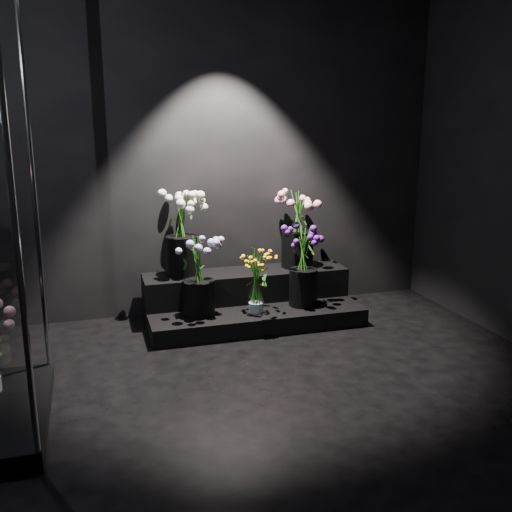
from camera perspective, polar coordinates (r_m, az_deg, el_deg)
name	(u,v)px	position (r m, az deg, el deg)	size (l,w,h in m)	color
floor	(291,415)	(3.40, 3.50, -15.60)	(4.00, 4.00, 0.00)	black
wall_back	(212,150)	(4.91, -4.38, 10.49)	(4.00, 4.00, 0.00)	black
display_riser	(250,300)	(4.85, -0.65, -4.42)	(1.75, 0.78, 0.39)	black
bouquet_orange_bells	(256,279)	(4.51, -0.02, -2.32)	(0.31, 0.31, 0.54)	white
bouquet_lilac	(198,271)	(4.46, -5.80, -1.46)	(0.43, 0.43, 0.63)	black
bouquet_purple	(304,261)	(4.69, 4.79, -0.52)	(0.41, 0.41, 0.67)	black
bouquet_cream_roses	(181,229)	(4.72, -7.49, 2.72)	(0.43, 0.43, 0.69)	black
bouquet_pink_roses	(298,225)	(4.96, 4.20, 3.15)	(0.42, 0.42, 0.68)	black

